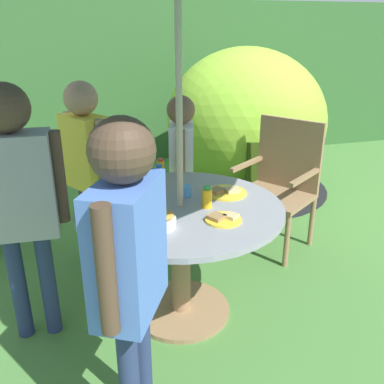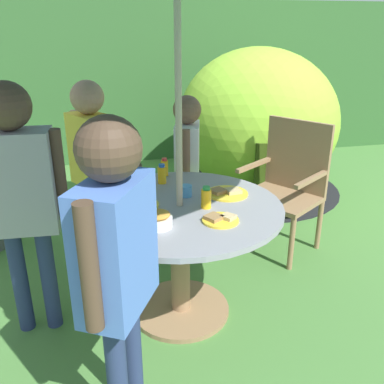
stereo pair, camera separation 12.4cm
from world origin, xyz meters
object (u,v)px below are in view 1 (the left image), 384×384
Objects in this scene: wooden_chair at (281,178)px; juice_bottle_far_left at (159,175)px; child_in_white_shirt at (181,155)px; juice_bottle_near_left at (161,168)px; juice_bottle_near_right at (207,198)px; child_in_blue_shirt at (128,250)px; cup_far at (94,212)px; garden_table at (181,236)px; cup_near at (185,191)px; dome_tent at (245,121)px; plate_center_front at (223,219)px; juice_bottle_center_back at (137,183)px; child_in_yellow_shirt at (86,152)px; plate_far_right at (225,192)px; snack_bowl at (161,220)px; plate_back_edge at (139,206)px; child_in_grey_shirt at (17,186)px.

wooden_chair is 1.10m from juice_bottle_far_left.
juice_bottle_near_left is (-0.21, -0.29, 0.01)m from child_in_white_shirt.
juice_bottle_far_left reaches higher than juice_bottle_near_right.
child_in_blue_shirt reaches higher than juice_bottle_far_left.
cup_far is (-0.43, -0.41, -0.02)m from juice_bottle_far_left.
garden_table is 16.38× the size of cup_near.
plate_center_front is at bearing -108.78° from dome_tent.
juice_bottle_center_back is (0.19, 1.01, -0.11)m from child_in_blue_shirt.
cup_near is at bearing 0.19° from child_in_blue_shirt.
child_in_yellow_shirt is (-0.69, -0.02, 0.08)m from child_in_white_shirt.
plate_far_right is at bearing 17.66° from child_in_yellow_shirt.
plate_center_front is (-0.83, -0.93, 0.18)m from wooden_chair.
garden_table is at bearing 122.79° from plate_center_front.
garden_table is 9.54× the size of juice_bottle_near_left.
juice_bottle_far_left reaches higher than juice_bottle_near_left.
wooden_chair is 1.49m from snack_bowl.
juice_bottle_center_back is (-0.41, -0.50, -0.00)m from child_in_white_shirt.
plate_center_front is at bearing -57.38° from juice_bottle_center_back.
juice_bottle_near_right is 0.61m from cup_far.
child_in_blue_shirt is (-0.38, -0.71, 0.36)m from garden_table.
snack_bowl is (0.31, -1.02, -0.09)m from child_in_yellow_shirt.
plate_far_right is at bearing -109.37° from dome_tent.
garden_table is at bearing 4.25° from cup_far.
snack_bowl is 0.77× the size of plate_center_front.
child_in_white_shirt reaches higher than cup_far.
child_in_white_shirt is at bearing 6.69° from child_in_blue_shirt.
child_in_blue_shirt is 0.53m from snack_bowl.
child_in_blue_shirt is 19.40× the size of cup_near.
wooden_chair is (0.99, 0.68, 0.02)m from garden_table.
child_in_yellow_shirt is 1.22m from plate_center_front.
juice_bottle_near_right is 0.98× the size of juice_bottle_far_left.
child_in_blue_shirt reaches higher than garden_table.
plate_far_right is 0.54m from plate_back_edge.
child_in_blue_shirt is at bearing -27.67° from child_in_yellow_shirt.
dome_tent is 8.12× the size of plate_far_right.
juice_bottle_far_left is 0.27m from cup_near.
juice_bottle_near_right is at bearing -69.38° from cup_near.
snack_bowl is at bearing -121.30° from cup_near.
snack_bowl is 0.63m from juice_bottle_far_left.
juice_bottle_near_right is (0.97, -0.12, -0.13)m from child_in_grey_shirt.
juice_bottle_far_left reaches higher than cup_near.
plate_center_front is (0.55, 0.46, -0.15)m from child_in_blue_shirt.
cup_far is at bearing -130.68° from juice_bottle_near_left.
dome_tent reaches higher than cup_near.
garden_table is 0.57× the size of dome_tent.
child_in_grey_shirt reaches higher than child_in_white_shirt.
dome_tent is at bearing -2.68° from child_in_blue_shirt.
child_in_blue_shirt is at bearing -6.47° from child_in_white_shirt.
plate_center_front is at bearing -1.83° from snack_bowl.
dome_tent reaches higher than child_in_grey_shirt.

